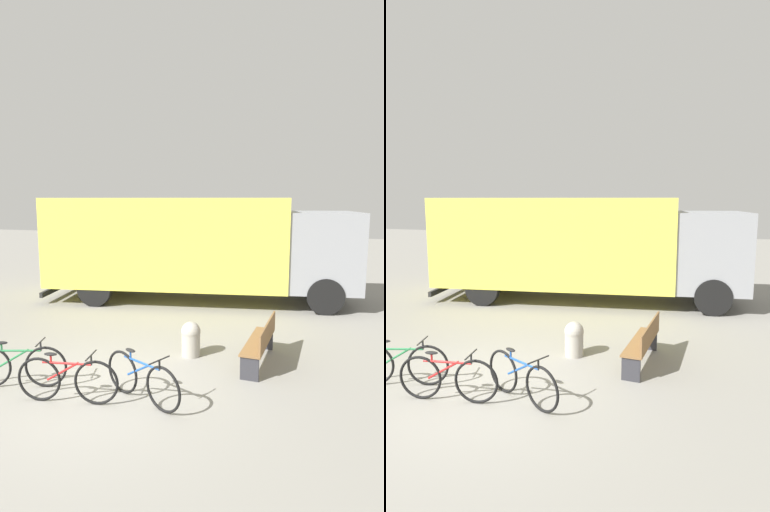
# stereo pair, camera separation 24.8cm
# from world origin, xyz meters

# --- Properties ---
(ground_plane) EXTENTS (60.00, 60.00, 0.00)m
(ground_plane) POSITION_xyz_m (0.00, 0.00, 0.00)
(ground_plane) COLOR gray
(delivery_truck) EXTENTS (9.91, 3.92, 3.29)m
(delivery_truck) POSITION_xyz_m (-0.09, 6.42, 1.84)
(delivery_truck) COLOR #EAE04C
(delivery_truck) RESTS_ON ground
(park_bench) EXTENTS (0.51, 1.76, 0.87)m
(park_bench) POSITION_xyz_m (2.58, 1.88, 0.48)
(park_bench) COLOR brown
(park_bench) RESTS_ON ground
(bicycle_near) EXTENTS (1.64, 0.60, 0.83)m
(bicycle_near) POSITION_xyz_m (-1.38, -0.31, 0.39)
(bicycle_near) COLOR black
(bicycle_near) RESTS_ON ground
(bicycle_middle) EXTENTS (1.69, 0.44, 0.83)m
(bicycle_middle) POSITION_xyz_m (-0.24, -0.54, 0.39)
(bicycle_middle) COLOR black
(bicycle_middle) RESTS_ON ground
(bicycle_far) EXTENTS (1.57, 0.75, 0.83)m
(bicycle_far) POSITION_xyz_m (0.89, -0.19, 0.39)
(bicycle_far) COLOR black
(bicycle_far) RESTS_ON ground
(bollard_near_bench) EXTENTS (0.41, 0.41, 0.73)m
(bollard_near_bench) POSITION_xyz_m (1.11, 1.88, 0.38)
(bollard_near_bench) COLOR #9E998C
(bollard_near_bench) RESTS_ON ground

